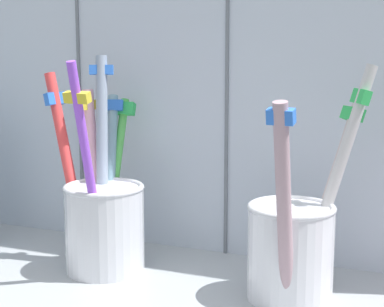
{
  "coord_description": "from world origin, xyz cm",
  "views": [
    {
      "loc": [
        19.38,
        -44.61,
        21.75
      ],
      "look_at": [
        0.0,
        2.42,
        13.14
      ],
      "focal_mm": 59.04,
      "sensor_mm": 36.0,
      "label": 1
    }
  ],
  "objects": [
    {
      "name": "counter_slab",
      "position": [
        0.0,
        0.0,
        1.0
      ],
      "size": [
        64.0,
        22.0,
        2.0
      ],
      "primitive_type": "cube",
      "color": "#9EA3A8",
      "rests_on": "ground"
    },
    {
      "name": "tile_wall_back",
      "position": [
        -0.0,
        12.0,
        22.5
      ],
      "size": [
        64.0,
        2.2,
        45.0
      ],
      "color": "silver",
      "rests_on": "ground"
    },
    {
      "name": "toothbrush_cup_left",
      "position": [
        -8.74,
        2.75,
        7.08
      ],
      "size": [
        10.61,
        12.66,
        19.04
      ],
      "color": "white",
      "rests_on": "counter_slab"
    },
    {
      "name": "toothbrush_cup_right",
      "position": [
        8.6,
        2.41,
        6.58
      ],
      "size": [
        9.29,
        12.37,
        18.5
      ],
      "color": "white",
      "rests_on": "counter_slab"
    }
  ]
}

